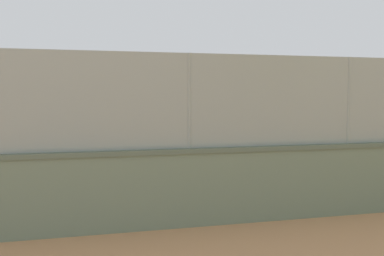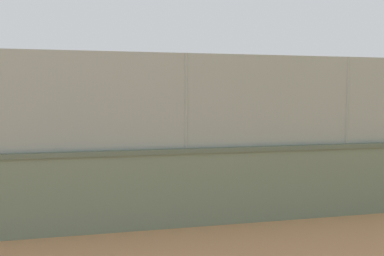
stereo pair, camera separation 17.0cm
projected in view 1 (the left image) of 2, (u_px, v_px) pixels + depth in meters
ground_plane at (125, 148)px, 19.28m from camera, size 260.00×260.00×0.00m
perimeter_wall at (346, 178)px, 8.51m from camera, size 25.68×1.02×1.37m
fence_panel_on_wall at (348, 100)px, 8.40m from camera, size 25.23×0.70×1.64m
player_baseline_waiting at (266, 134)px, 15.29m from camera, size 1.08×0.74×1.64m
courtside_bench at (210, 187)px, 8.80m from camera, size 1.61×0.42×0.87m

